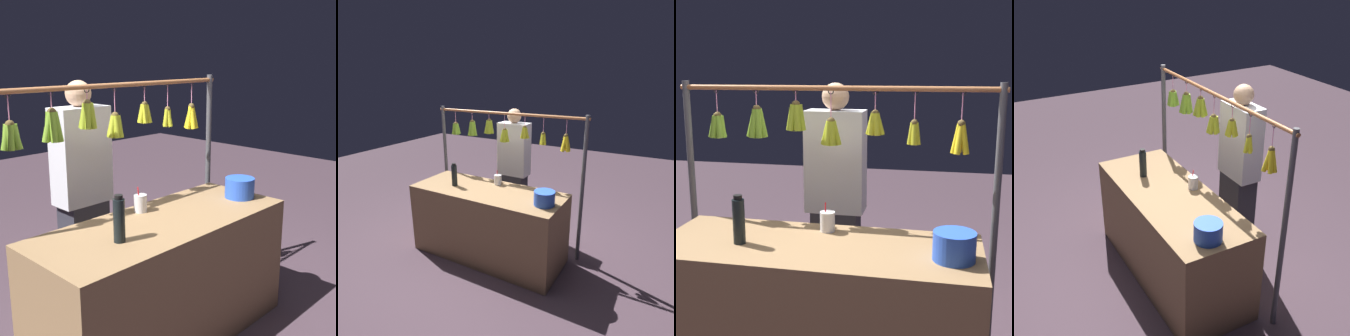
{
  "view_description": "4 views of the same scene",
  "coord_description": "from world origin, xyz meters",
  "views": [
    {
      "loc": [
        1.97,
        1.93,
        1.87
      ],
      "look_at": [
        -0.04,
        0.0,
        1.18
      ],
      "focal_mm": 48.94,
      "sensor_mm": 36.0,
      "label": 1
    },
    {
      "loc": [
        -1.79,
        2.72,
        2.11
      ],
      "look_at": [
        -0.25,
        0.0,
        1.15
      ],
      "focal_mm": 32.2,
      "sensor_mm": 36.0,
      "label": 2
    },
    {
      "loc": [
        -0.65,
        2.36,
        1.79
      ],
      "look_at": [
        -0.15,
        0.0,
        1.28
      ],
      "focal_mm": 50.25,
      "sensor_mm": 36.0,
      "label": 3
    },
    {
      "loc": [
        -3.0,
        1.52,
        2.79
      ],
      "look_at": [
        -0.21,
        0.0,
        1.19
      ],
      "focal_mm": 47.56,
      "sensor_mm": 36.0,
      "label": 4
    }
  ],
  "objects": [
    {
      "name": "display_rack",
      "position": [
        0.06,
        -0.43,
        1.26
      ],
      "size": [
        2.02,
        0.13,
        1.72
      ],
      "color": "#4C4C51",
      "rests_on": "ground"
    },
    {
      "name": "vendor_person",
      "position": [
        0.07,
        -0.77,
        0.84
      ],
      "size": [
        0.4,
        0.22,
        1.7
      ],
      "color": "#2D2D38",
      "rests_on": "ground"
    },
    {
      "name": "water_bottle",
      "position": [
        0.42,
        0.07,
        0.98
      ],
      "size": [
        0.07,
        0.07,
        0.27
      ],
      "color": "black",
      "rests_on": "market_counter"
    },
    {
      "name": "market_counter",
      "position": [
        0.0,
        0.0,
        0.42
      ],
      "size": [
        1.79,
        0.69,
        0.85
      ],
      "primitive_type": "cube",
      "color": "olive",
      "rests_on": "ground"
    },
    {
      "name": "blue_bucket",
      "position": [
        -0.73,
        0.07,
        0.92
      ],
      "size": [
        0.22,
        0.22,
        0.15
      ],
      "primitive_type": "cylinder",
      "color": "blue",
      "rests_on": "market_counter"
    },
    {
      "name": "drink_cup",
      "position": [
        -0.01,
        -0.22,
        0.91
      ],
      "size": [
        0.09,
        0.09,
        0.17
      ],
      "color": "silver",
      "rests_on": "market_counter"
    },
    {
      "name": "ground_plane",
      "position": [
        0.0,
        0.0,
        0.0
      ],
      "size": [
        12.0,
        12.0,
        0.0
      ],
      "primitive_type": "plane",
      "color": "#46343E"
    }
  ]
}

